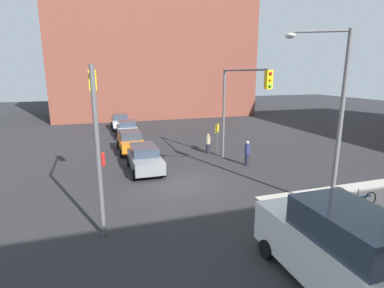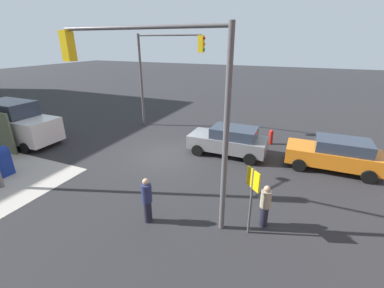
% 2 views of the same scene
% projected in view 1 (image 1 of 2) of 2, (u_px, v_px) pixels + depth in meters
% --- Properties ---
extents(ground_plane, '(120.00, 120.00, 0.00)m').
position_uv_depth(ground_plane, '(182.00, 184.00, 17.22)').
color(ground_plane, '#28282B').
extents(building_brick_west, '(16.00, 28.00, 22.33)m').
position_uv_depth(building_brick_west, '(150.00, 40.00, 45.54)').
color(building_brick_west, brown).
rests_on(building_brick_west, ground).
extents(traffic_signal_nw_corner, '(6.12, 0.36, 6.50)m').
position_uv_depth(traffic_signal_nw_corner, '(239.00, 97.00, 19.48)').
color(traffic_signal_nw_corner, '#59595B').
rests_on(traffic_signal_nw_corner, ground).
extents(traffic_signal_se_corner, '(5.01, 0.36, 6.50)m').
position_uv_depth(traffic_signal_se_corner, '(95.00, 112.00, 12.39)').
color(traffic_signal_se_corner, '#59595B').
rests_on(traffic_signal_se_corner, ground).
extents(street_lamp_corner, '(1.55, 2.38, 8.00)m').
position_uv_depth(street_lamp_corner, '(333.00, 108.00, 13.14)').
color(street_lamp_corner, slate).
rests_on(street_lamp_corner, ground).
extents(warning_sign_two_way, '(0.48, 0.48, 2.40)m').
position_uv_depth(warning_sign_two_way, '(217.00, 134.00, 23.16)').
color(warning_sign_two_way, '#4C4C4C').
rests_on(warning_sign_two_way, ground).
extents(mailbox_blue, '(0.56, 0.64, 1.43)m').
position_uv_depth(mailbox_blue, '(335.00, 203.00, 12.81)').
color(mailbox_blue, navy).
rests_on(mailbox_blue, ground).
extents(fire_hydrant, '(0.26, 0.26, 0.94)m').
position_uv_depth(fire_hydrant, '(103.00, 159.00, 20.47)').
color(fire_hydrant, red).
rests_on(fire_hydrant, ground).
extents(coupe_orange, '(4.33, 2.02, 1.62)m').
position_uv_depth(coupe_orange, '(131.00, 141.00, 24.15)').
color(coupe_orange, orange).
rests_on(coupe_orange, ground).
extents(coupe_white, '(3.85, 2.02, 1.62)m').
position_uv_depth(coupe_white, '(127.00, 129.00, 29.55)').
color(coupe_white, white).
rests_on(coupe_white, ground).
extents(hatchback_silver, '(3.95, 2.02, 1.62)m').
position_uv_depth(hatchback_silver, '(120.00, 122.00, 34.03)').
color(hatchback_silver, '#B7BABF').
rests_on(hatchback_silver, ground).
extents(hatchback_gray, '(4.31, 2.02, 1.62)m').
position_uv_depth(hatchback_gray, '(145.00, 158.00, 19.31)').
color(hatchback_gray, slate).
rests_on(hatchback_gray, ground).
extents(van_white_delivery, '(5.40, 2.32, 2.62)m').
position_uv_depth(van_white_delivery, '(337.00, 250.00, 8.53)').
color(van_white_delivery, white).
rests_on(van_white_delivery, ground).
extents(pedestrian_crossing, '(0.36, 0.36, 1.73)m').
position_uv_depth(pedestrian_crossing, '(247.00, 153.00, 20.43)').
color(pedestrian_crossing, navy).
rests_on(pedestrian_crossing, ground).
extents(pedestrian_walking_north, '(0.36, 0.36, 1.58)m').
position_uv_depth(pedestrian_walking_north, '(208.00, 143.00, 23.54)').
color(pedestrian_walking_north, '#9E937A').
rests_on(pedestrian_walking_north, ground).
extents(bicycle_leaning_on_fence, '(0.05, 1.75, 0.97)m').
position_uv_depth(bicycle_leaning_on_fence, '(362.00, 200.00, 14.12)').
color(bicycle_leaning_on_fence, black).
rests_on(bicycle_leaning_on_fence, ground).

